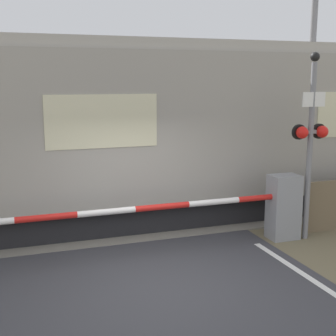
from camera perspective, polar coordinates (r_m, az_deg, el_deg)
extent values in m
plane|color=#6B6047|center=(7.74, -1.19, -13.71)|extent=(80.00, 80.00, 0.00)
cube|color=slate|center=(10.86, -6.82, -6.42)|extent=(36.00, 3.20, 0.03)
cube|color=#595451|center=(10.17, -5.95, -7.21)|extent=(36.00, 0.08, 0.10)
cube|color=#595451|center=(11.52, -7.59, -5.09)|extent=(36.00, 0.08, 0.10)
cube|color=black|center=(10.70, -9.16, -5.15)|extent=(19.79, 2.35, 0.60)
cube|color=#9E998E|center=(10.35, -9.47, 4.95)|extent=(21.51, 2.77, 3.17)
cube|color=#ADA89E|center=(10.32, -9.77, 14.42)|extent=(21.08, 2.54, 0.24)
cube|color=beige|center=(8.97, -8.00, 5.65)|extent=(2.15, 0.02, 1.02)
cube|color=gray|center=(9.80, 13.91, -4.63)|extent=(0.60, 0.44, 1.32)
cylinder|color=gray|center=(9.74, 13.97, -3.28)|extent=(0.16, 0.16, 0.18)
cylinder|color=red|center=(9.47, 11.33, -3.56)|extent=(1.04, 0.11, 0.11)
cylinder|color=white|center=(9.01, 5.60, -4.15)|extent=(1.04, 0.11, 0.11)
cylinder|color=red|center=(8.64, -0.70, -4.75)|extent=(1.04, 0.11, 0.11)
cylinder|color=white|center=(8.38, -7.49, -5.32)|extent=(1.04, 0.11, 0.11)
cylinder|color=red|center=(8.25, -14.61, -5.85)|extent=(1.04, 0.11, 0.11)
cylinder|color=gray|center=(9.71, 16.87, 1.75)|extent=(0.11, 0.11, 3.53)
cube|color=gray|center=(9.65, 17.01, 4.24)|extent=(0.58, 0.07, 0.07)
sphere|color=red|center=(9.48, 16.05, 4.18)|extent=(0.24, 0.24, 0.24)
sphere|color=red|center=(9.75, 18.29, 4.23)|extent=(0.24, 0.24, 0.24)
cylinder|color=black|center=(9.57, 15.67, 4.25)|extent=(0.30, 0.06, 0.30)
cylinder|color=black|center=(9.84, 17.90, 4.30)|extent=(0.30, 0.06, 0.30)
cube|color=white|center=(9.57, 17.36, 7.99)|extent=(0.51, 0.02, 0.28)
sphere|color=black|center=(9.61, 17.49, 12.81)|extent=(0.18, 0.18, 0.18)
cylinder|color=slate|center=(15.55, 17.02, 10.68)|extent=(0.20, 0.20, 6.63)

